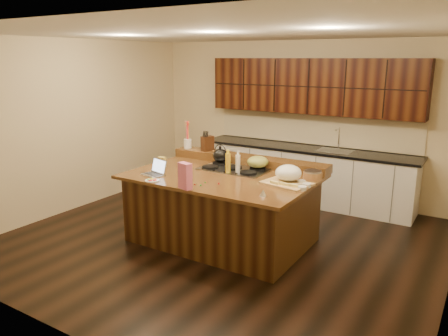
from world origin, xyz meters
The scene contains 31 objects.
room centered at (0.00, 0.00, 1.35)m, with size 5.52×5.02×2.72m.
island centered at (0.00, 0.00, 0.46)m, with size 2.40×1.60×0.92m.
back_ledge centered at (0.00, 0.70, 0.98)m, with size 2.40×0.30×0.12m, color black.
cooktop centered at (0.00, 0.30, 0.94)m, with size 0.92×0.52×0.05m.
back_counter centered at (0.30, 2.23, 0.98)m, with size 3.70×0.66×2.40m.
kettle centered at (-0.30, 0.43, 1.06)m, with size 0.21×0.21×0.19m, color black.
green_bowl centered at (0.30, 0.43, 1.04)m, with size 0.29×0.29×0.16m, color olive.
laptop centered at (-0.74, -0.45, 0.97)m, with size 0.34×0.29×0.20m.
oil_bottle centered at (0.04, 0.09, 1.06)m, with size 0.07×0.07×0.27m, color gold.
vinegar_bottle centered at (0.14, 0.18, 1.04)m, with size 0.06×0.06×0.25m, color silver.
wooden_tray centered at (0.89, 0.09, 1.02)m, with size 0.62×0.50×0.22m.
ramekin_a centered at (1.15, 0.06, 0.94)m, with size 0.10×0.10×0.04m, color white.
ramekin_b centered at (1.15, -0.09, 0.94)m, with size 0.10×0.10×0.04m, color white.
ramekin_c centered at (1.04, 0.15, 0.94)m, with size 0.10×0.10×0.04m, color white.
strainer_bowl centered at (1.08, 0.43, 0.97)m, with size 0.24×0.24×0.09m, color #996B3F.
kitchen_timer centered at (0.86, -0.52, 0.96)m, with size 0.08×0.08×0.07m, color silver.
pink_bag centered at (-0.03, -0.76, 1.07)m, with size 0.17×0.09×0.31m, color #D46385.
candy_plate centered at (-0.58, -0.71, 0.93)m, with size 0.18×0.18×0.01m, color white.
package_box centered at (-0.95, -0.07, 0.99)m, with size 0.10×0.07×0.14m, color gold.
utensil_crock centered at (-1.07, 0.70, 1.11)m, with size 0.12×0.12×0.14m, color white.
knife_block centered at (-0.70, 0.70, 1.15)m, with size 0.11×0.18×0.22m, color black.
gumdrop_0 centered at (-0.11, -0.52, 0.93)m, with size 0.02×0.02×0.02m, color red.
gumdrop_1 centered at (0.04, -0.44, 0.93)m, with size 0.02×0.02×0.02m, color #198C26.
gumdrop_2 centered at (0.21, -0.40, 0.93)m, with size 0.02×0.02×0.02m, color red.
gumdrop_3 centered at (-0.04, -0.56, 0.93)m, with size 0.02×0.02×0.02m, color #198C26.
gumdrop_4 centered at (-0.18, -0.61, 0.93)m, with size 0.02×0.02×0.02m, color red.
gumdrop_5 centered at (-0.21, -0.53, 0.93)m, with size 0.02×0.02×0.02m, color #198C26.
gumdrop_6 centered at (0.04, -0.43, 0.93)m, with size 0.02×0.02×0.02m, color red.
gumdrop_7 centered at (0.06, -0.58, 0.93)m, with size 0.02×0.02×0.02m, color #198C26.
gumdrop_8 centered at (-0.02, -0.58, 0.93)m, with size 0.02×0.02×0.02m, color red.
gumdrop_9 centered at (-0.17, -0.44, 0.93)m, with size 0.02×0.02×0.02m, color #198C26.
Camera 1 is at (2.93, -4.66, 2.40)m, focal length 35.00 mm.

